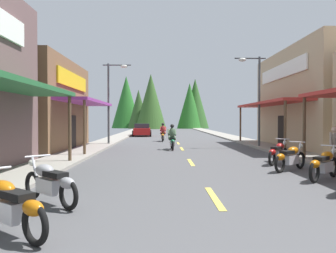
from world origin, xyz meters
name	(u,v)px	position (x,y,z in m)	size (l,w,h in m)	color
ground	(178,143)	(0.00, 28.18, -0.05)	(9.39, 86.37, 0.10)	#4C4C4F
sidewalk_left	(106,142)	(-5.70, 28.18, 0.06)	(2.01, 86.37, 0.12)	gray
sidewalk_right	(249,142)	(5.70, 28.18, 0.06)	(2.01, 86.37, 0.12)	gray
centerline_dashes	(175,139)	(0.00, 33.44, 0.01)	(0.16, 63.32, 0.01)	#E0C64C
storefront_left_far	(17,105)	(-10.06, 21.89, 2.70)	(8.57, 9.14, 5.40)	brown
streetlamp_left	(113,92)	(-4.79, 25.62, 3.84)	(2.02, 0.30, 5.85)	#474C51
streetlamp_right	(255,88)	(4.79, 23.15, 3.88)	(2.02, 0.30, 5.93)	#474C51
motorcycle_parked_right_3	(324,164)	(3.71, 11.09, 0.49)	(1.61, 1.56, 1.04)	black
motorcycle_parked_right_4	(290,157)	(3.36, 12.96, 0.49)	(1.65, 1.51, 1.04)	black
motorcycle_parked_right_5	(278,152)	(3.56, 14.84, 0.49)	(1.39, 1.75, 1.04)	black
motorcycle_parked_left_1	(10,205)	(-3.63, 6.12, 0.49)	(1.73, 1.42, 1.04)	black
motorcycle_parked_left_2	(50,182)	(-3.65, 8.15, 0.49)	(1.64, 1.53, 1.04)	black
rider_cruising_lead	(172,139)	(-0.63, 21.79, 0.66)	(0.60, 2.14, 1.57)	black
rider_cruising_trailing	(163,134)	(-1.17, 29.93, 0.66)	(0.60, 2.14, 1.57)	black
pedestrian_by_shop	(334,144)	(5.29, 13.62, 0.91)	(0.49, 0.41, 1.59)	#726659
parked_car_curbside	(142,130)	(-3.49, 39.22, 0.69)	(2.22, 4.38, 1.40)	#B21919
treeline_backdrop	(159,103)	(-2.01, 73.03, 5.20)	(20.80, 11.84, 11.25)	#2D5923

